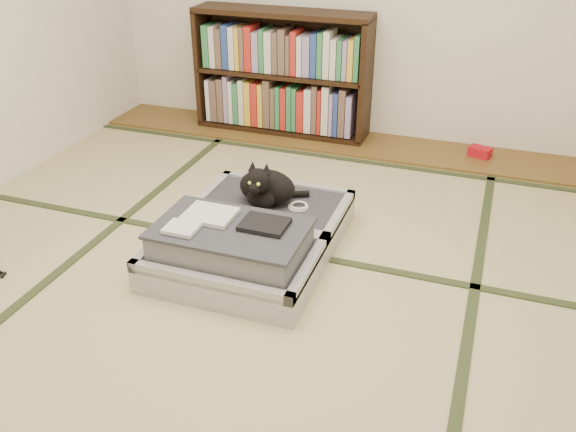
% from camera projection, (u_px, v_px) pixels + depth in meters
% --- Properties ---
extents(floor, '(4.50, 4.50, 0.00)m').
position_uv_depth(floor, '(254.00, 293.00, 2.93)').
color(floor, tan).
rests_on(floor, ground).
extents(wood_strip, '(4.00, 0.50, 0.02)m').
position_uv_depth(wood_strip, '(355.00, 143.00, 4.58)').
color(wood_strip, brown).
rests_on(wood_strip, ground).
extents(red_item, '(0.17, 0.14, 0.07)m').
position_uv_depth(red_item, '(480.00, 152.00, 4.32)').
color(red_item, '#B20E18').
rests_on(red_item, wood_strip).
extents(tatami_borders, '(4.00, 4.50, 0.01)m').
position_uv_depth(tatami_borders, '(288.00, 242.00, 3.34)').
color(tatami_borders, '#2D381E').
rests_on(tatami_borders, ground).
extents(bookcase, '(1.33, 0.30, 0.92)m').
position_uv_depth(bookcase, '(282.00, 75.00, 4.60)').
color(bookcase, black).
rests_on(bookcase, wood_strip).
extents(suitcase, '(0.82, 1.10, 0.32)m').
position_uv_depth(suitcase, '(249.00, 238.00, 3.16)').
color(suitcase, '#B7B6BB').
rests_on(suitcase, floor).
extents(cat, '(0.37, 0.37, 0.30)m').
position_uv_depth(cat, '(266.00, 187.00, 3.33)').
color(cat, black).
rests_on(cat, suitcase).
extents(cable_coil, '(0.11, 0.11, 0.03)m').
position_uv_depth(cable_coil, '(298.00, 206.00, 3.35)').
color(cable_coil, white).
rests_on(cable_coil, suitcase).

